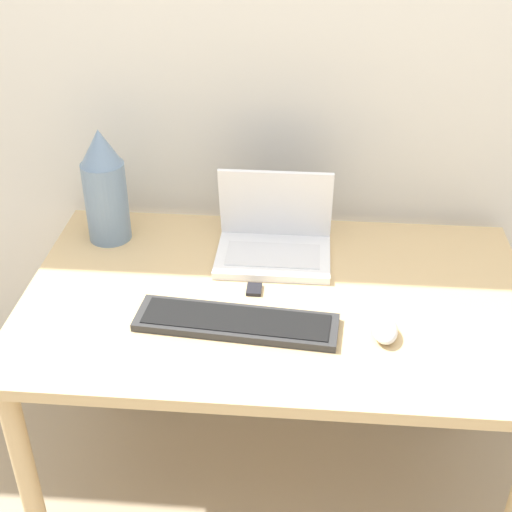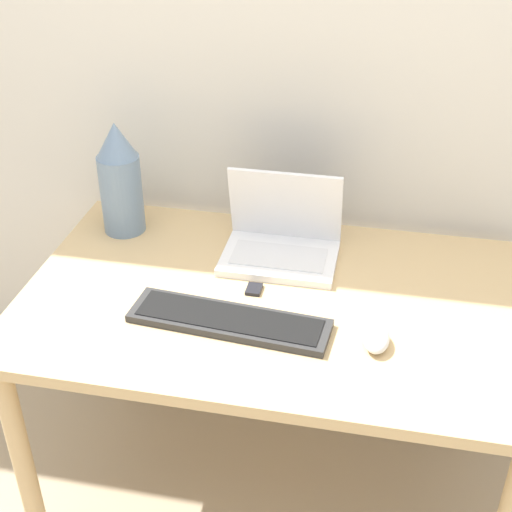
# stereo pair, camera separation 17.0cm
# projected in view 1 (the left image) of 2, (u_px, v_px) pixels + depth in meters

# --- Properties ---
(wall_back) EXTENTS (6.00, 0.05, 2.50)m
(wall_back) POSITION_uv_depth(u_px,v_px,m) (290.00, 26.00, 1.83)
(wall_back) COLOR silver
(wall_back) RESTS_ON ground_plane
(desk) EXTENTS (1.24, 0.77, 0.72)m
(desk) POSITION_uv_depth(u_px,v_px,m) (276.00, 323.00, 1.78)
(desk) COLOR tan
(desk) RESTS_ON ground_plane
(laptop) EXTENTS (0.30, 0.22, 0.23)m
(laptop) POSITION_uv_depth(u_px,v_px,m) (274.00, 238.00, 1.87)
(laptop) COLOR white
(laptop) RESTS_ON desk
(keyboard) EXTENTS (0.47, 0.16, 0.02)m
(keyboard) POSITION_uv_depth(u_px,v_px,m) (236.00, 322.00, 1.63)
(keyboard) COLOR #2D2D2D
(keyboard) RESTS_ON desk
(mouse) EXTENTS (0.06, 0.09, 0.04)m
(mouse) POSITION_uv_depth(u_px,v_px,m) (385.00, 330.00, 1.59)
(mouse) COLOR silver
(mouse) RESTS_ON desk
(vase) EXTENTS (0.11, 0.11, 0.32)m
(vase) POSITION_uv_depth(u_px,v_px,m) (105.00, 187.00, 1.89)
(vase) COLOR slate
(vase) RESTS_ON desk
(mp3_player) EXTENTS (0.04, 0.05, 0.01)m
(mp3_player) POSITION_uv_depth(u_px,v_px,m) (254.00, 289.00, 1.75)
(mp3_player) COLOR black
(mp3_player) RESTS_ON desk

